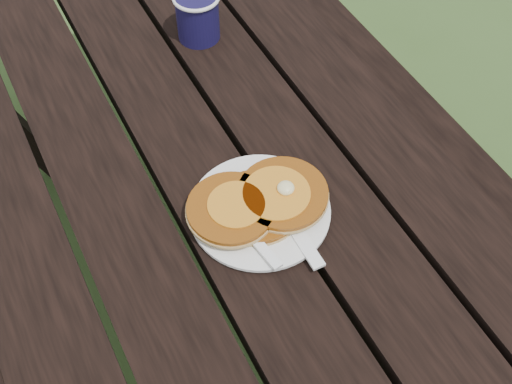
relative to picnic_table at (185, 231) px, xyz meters
name	(u,v)px	position (x,y,z in m)	size (l,w,h in m)	color
ground	(197,306)	(0.00, 0.00, -0.37)	(60.00, 60.00, 0.00)	#334C20
picnic_table	(185,231)	(0.00, 0.00, 0.00)	(1.36, 1.80, 0.75)	black
plate	(260,211)	(0.04, -0.27, 0.39)	(0.21, 0.21, 0.01)	white
pancake_stack	(259,202)	(0.04, -0.27, 0.41)	(0.22, 0.15, 0.04)	#8D4910
knife	(290,221)	(0.07, -0.31, 0.39)	(0.02, 0.18, 0.01)	white
fork	(256,241)	(0.01, -0.33, 0.40)	(0.03, 0.16, 0.01)	white
coffee_cup	(197,13)	(0.14, 0.15, 0.44)	(0.09, 0.09, 0.09)	#141039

